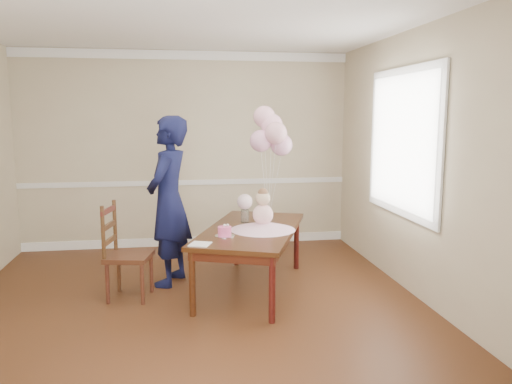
% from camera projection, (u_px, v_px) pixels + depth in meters
% --- Properties ---
extents(floor, '(4.50, 5.00, 0.00)m').
position_uv_depth(floor, '(195.00, 313.00, 4.67)').
color(floor, '#371B0D').
rests_on(floor, ground).
extents(ceiling, '(4.50, 5.00, 0.02)m').
position_uv_depth(ceiling, '(189.00, 13.00, 4.25)').
color(ceiling, white).
rests_on(ceiling, wall_back).
extents(wall_back, '(4.50, 0.02, 2.70)m').
position_uv_depth(wall_back, '(187.00, 150.00, 6.90)').
color(wall_back, tan).
rests_on(wall_back, floor).
extents(wall_front, '(4.50, 0.02, 2.70)m').
position_uv_depth(wall_front, '(210.00, 236.00, 2.02)').
color(wall_front, tan).
rests_on(wall_front, floor).
extents(wall_right, '(0.02, 5.00, 2.70)m').
position_uv_depth(wall_right, '(427.00, 166.00, 4.80)').
color(wall_right, tan).
rests_on(wall_right, floor).
extents(chair_rail_trim, '(4.50, 0.02, 0.07)m').
position_uv_depth(chair_rail_trim, '(187.00, 183.00, 6.96)').
color(chair_rail_trim, silver).
rests_on(chair_rail_trim, wall_back).
extents(crown_molding, '(4.50, 0.02, 0.12)m').
position_uv_depth(crown_molding, '(185.00, 55.00, 6.69)').
color(crown_molding, white).
rests_on(crown_molding, wall_back).
extents(baseboard_trim, '(4.50, 0.02, 0.12)m').
position_uv_depth(baseboard_trim, '(189.00, 241.00, 7.09)').
color(baseboard_trim, white).
rests_on(baseboard_trim, floor).
extents(window_frame, '(0.02, 1.66, 1.56)m').
position_uv_depth(window_frame, '(403.00, 142.00, 5.26)').
color(window_frame, silver).
rests_on(window_frame, wall_right).
extents(window_blinds, '(0.01, 1.50, 1.40)m').
position_uv_depth(window_blinds, '(401.00, 142.00, 5.26)').
color(window_blinds, white).
rests_on(window_blinds, wall_right).
extents(dining_table_top, '(1.46, 1.97, 0.04)m').
position_uv_depth(dining_table_top, '(251.00, 230.00, 5.22)').
color(dining_table_top, black).
rests_on(dining_table_top, table_leg_fl).
extents(table_apron, '(1.35, 1.86, 0.09)m').
position_uv_depth(table_apron, '(251.00, 236.00, 5.23)').
color(table_apron, black).
rests_on(table_apron, table_leg_fl).
extents(table_leg_fl, '(0.08, 0.08, 0.62)m').
position_uv_depth(table_leg_fl, '(192.00, 283.00, 4.56)').
color(table_leg_fl, black).
rests_on(table_leg_fl, floor).
extents(table_leg_fr, '(0.08, 0.08, 0.62)m').
position_uv_depth(table_leg_fr, '(272.00, 289.00, 4.41)').
color(table_leg_fr, black).
rests_on(table_leg_fr, floor).
extents(table_leg_bl, '(0.08, 0.08, 0.62)m').
position_uv_depth(table_leg_bl, '(236.00, 240.00, 6.14)').
color(table_leg_bl, black).
rests_on(table_leg_bl, floor).
extents(table_leg_br, '(0.08, 0.08, 0.62)m').
position_uv_depth(table_leg_br, '(296.00, 243.00, 5.98)').
color(table_leg_br, black).
rests_on(table_leg_br, floor).
extents(baby_skirt, '(0.87, 0.87, 0.09)m').
position_uv_depth(baby_skirt, '(263.00, 225.00, 5.14)').
color(baby_skirt, '#DDA3BB').
rests_on(baby_skirt, dining_table_top).
extents(baby_torso, '(0.21, 0.21, 0.21)m').
position_uv_depth(baby_torso, '(263.00, 214.00, 5.12)').
color(baby_torso, '#FC9FC8').
rests_on(baby_torso, baby_skirt).
extents(baby_head, '(0.15, 0.15, 0.15)m').
position_uv_depth(baby_head, '(263.00, 198.00, 5.10)').
color(baby_head, beige).
rests_on(baby_head, baby_torso).
extents(baby_hair, '(0.11, 0.11, 0.11)m').
position_uv_depth(baby_hair, '(263.00, 193.00, 5.09)').
color(baby_hair, brown).
rests_on(baby_hair, baby_head).
extents(cake_platter, '(0.25, 0.25, 0.01)m').
position_uv_depth(cake_platter, '(225.00, 236.00, 4.87)').
color(cake_platter, silver).
rests_on(cake_platter, dining_table_top).
extents(birthday_cake, '(0.17, 0.17, 0.09)m').
position_uv_depth(birthday_cake, '(225.00, 231.00, 4.86)').
color(birthday_cake, '#DC4582').
rests_on(birthday_cake, cake_platter).
extents(cake_flower_a, '(0.03, 0.03, 0.03)m').
position_uv_depth(cake_flower_a, '(225.00, 225.00, 4.85)').
color(cake_flower_a, white).
rests_on(cake_flower_a, birthday_cake).
extents(cake_flower_b, '(0.03, 0.03, 0.03)m').
position_uv_depth(cake_flower_b, '(228.00, 225.00, 4.86)').
color(cake_flower_b, silver).
rests_on(cake_flower_b, birthday_cake).
extents(rose_vase_near, '(0.11, 0.11, 0.14)m').
position_uv_depth(rose_vase_near, '(245.00, 216.00, 5.49)').
color(rose_vase_near, silver).
rests_on(rose_vase_near, dining_table_top).
extents(roses_near, '(0.17, 0.17, 0.17)m').
position_uv_depth(roses_near, '(245.00, 202.00, 5.47)').
color(roses_near, beige).
rests_on(roses_near, rose_vase_near).
extents(napkin, '(0.23, 0.23, 0.01)m').
position_uv_depth(napkin, '(200.00, 244.00, 4.55)').
color(napkin, white).
rests_on(napkin, dining_table_top).
extents(balloon_weight, '(0.05, 0.05, 0.02)m').
position_uv_depth(balloon_weight, '(268.00, 218.00, 5.67)').
color(balloon_weight, silver).
rests_on(balloon_weight, dining_table_top).
extents(balloon_a, '(0.25, 0.25, 0.25)m').
position_uv_depth(balloon_a, '(261.00, 141.00, 5.55)').
color(balloon_a, '#EEA8CD').
rests_on(balloon_a, balloon_ribbon_a).
extents(balloon_b, '(0.25, 0.25, 0.25)m').
position_uv_depth(balloon_b, '(276.00, 133.00, 5.46)').
color(balloon_b, '#ECA7B8').
rests_on(balloon_b, balloon_ribbon_b).
extents(balloon_c, '(0.25, 0.25, 0.25)m').
position_uv_depth(balloon_c, '(272.00, 125.00, 5.59)').
color(balloon_c, '#FFB4D0').
rests_on(balloon_c, balloon_ribbon_c).
extents(balloon_d, '(0.25, 0.25, 0.25)m').
position_uv_depth(balloon_d, '(264.00, 117.00, 5.61)').
color(balloon_d, '#FFB4CA').
rests_on(balloon_d, balloon_ribbon_d).
extents(balloon_e, '(0.25, 0.25, 0.25)m').
position_uv_depth(balloon_e, '(281.00, 145.00, 5.58)').
color(balloon_e, '#DD9DBF').
rests_on(balloon_e, balloon_ribbon_e).
extents(balloon_ribbon_a, '(0.08, 0.03, 0.74)m').
position_uv_depth(balloon_ribbon_a, '(265.00, 186.00, 5.62)').
color(balloon_ribbon_a, white).
rests_on(balloon_ribbon_a, balloon_weight).
extents(balloon_ribbon_b, '(0.07, 0.08, 0.83)m').
position_uv_depth(balloon_ribbon_b, '(272.00, 182.00, 5.57)').
color(balloon_ribbon_b, silver).
rests_on(balloon_ribbon_b, balloon_weight).
extents(balloon_ribbon_c, '(0.05, 0.07, 0.92)m').
position_uv_depth(balloon_ribbon_c, '(270.00, 178.00, 5.64)').
color(balloon_ribbon_c, white).
rests_on(balloon_ribbon_c, balloon_weight).
extents(balloon_ribbon_d, '(0.04, 0.11, 1.00)m').
position_uv_depth(balloon_ribbon_d, '(266.00, 174.00, 5.65)').
color(balloon_ribbon_d, white).
rests_on(balloon_ribbon_d, balloon_weight).
extents(balloon_ribbon_e, '(0.14, 0.02, 0.69)m').
position_uv_depth(balloon_ribbon_e, '(275.00, 188.00, 5.63)').
color(balloon_ribbon_e, silver).
rests_on(balloon_ribbon_e, balloon_weight).
extents(dining_chair_seat, '(0.50, 0.50, 0.05)m').
position_uv_depth(dining_chair_seat, '(129.00, 257.00, 5.00)').
color(dining_chair_seat, '#36190E').
rests_on(dining_chair_seat, chair_leg_fl).
extents(chair_leg_fl, '(0.05, 0.05, 0.41)m').
position_uv_depth(chair_leg_fl, '(107.00, 283.00, 4.87)').
color(chair_leg_fl, '#38170F').
rests_on(chair_leg_fl, floor).
extents(chair_leg_fr, '(0.05, 0.05, 0.41)m').
position_uv_depth(chair_leg_fr, '(142.00, 284.00, 4.85)').
color(chair_leg_fr, '#3E1B11').
rests_on(chair_leg_fr, floor).
extents(chair_leg_bl, '(0.05, 0.05, 0.41)m').
position_uv_depth(chair_leg_bl, '(119.00, 272.00, 5.21)').
color(chair_leg_bl, '#3C1F10').
rests_on(chair_leg_bl, floor).
extents(chair_leg_br, '(0.05, 0.05, 0.41)m').
position_uv_depth(chair_leg_br, '(151.00, 273.00, 5.19)').
color(chair_leg_br, '#3B1910').
rests_on(chair_leg_br, floor).
extents(chair_back_post_l, '(0.05, 0.05, 0.54)m').
position_uv_depth(chair_back_post_l, '(103.00, 233.00, 4.79)').
color(chair_back_post_l, '#341E0E').
rests_on(chair_back_post_l, dining_chair_seat).
extents(chair_back_post_r, '(0.05, 0.05, 0.54)m').
position_uv_depth(chair_back_post_r, '(115.00, 225.00, 5.13)').
color(chair_back_post_r, '#38200F').
rests_on(chair_back_post_r, dining_chair_seat).
extents(chair_slat_low, '(0.11, 0.38, 0.05)m').
position_uv_depth(chair_slat_low, '(110.00, 240.00, 4.98)').
color(chair_slat_low, '#3C2210').
rests_on(chair_slat_low, dining_chair_seat).
extents(chair_slat_mid, '(0.11, 0.38, 0.05)m').
position_uv_depth(chair_slat_mid, '(109.00, 226.00, 4.96)').
color(chair_slat_mid, '#39200F').
rests_on(chair_slat_mid, dining_chair_seat).
extents(chair_slat_top, '(0.11, 0.38, 0.05)m').
position_uv_depth(chair_slat_top, '(108.00, 210.00, 4.93)').
color(chair_slat_top, '#3D1410').
rests_on(chair_slat_top, dining_chair_seat).
extents(woman, '(0.65, 0.78, 1.83)m').
position_uv_depth(woman, '(169.00, 201.00, 5.37)').
color(woman, black).
rests_on(woman, floor).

